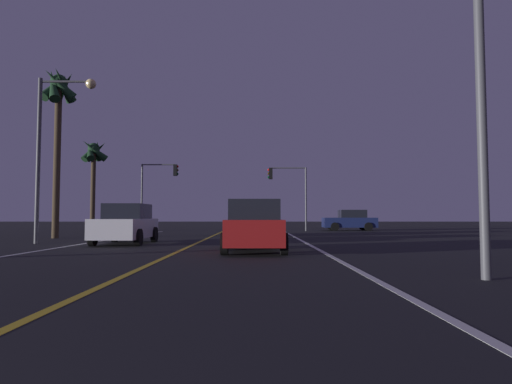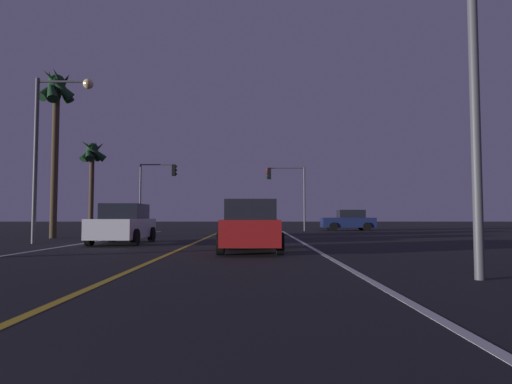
{
  "view_description": "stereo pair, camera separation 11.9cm",
  "coord_description": "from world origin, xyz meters",
  "views": [
    {
      "loc": [
        2.58,
        0.28,
        1.16
      ],
      "look_at": [
        2.71,
        28.63,
        2.74
      ],
      "focal_mm": 30.83,
      "sensor_mm": 36.0,
      "label": 1
    },
    {
      "loc": [
        2.69,
        0.28,
        1.16
      ],
      "look_at": [
        2.71,
        28.63,
        2.74
      ],
      "focal_mm": 30.83,
      "sensor_mm": 36.0,
      "label": 2
    }
  ],
  "objects": [
    {
      "name": "lane_edge_right",
      "position": [
        4.77,
        14.42,
        0.0
      ],
      "size": [
        0.16,
        40.84,
        0.01
      ],
      "primitive_type": "cube",
      "color": "silver",
      "rests_on": "ground"
    },
    {
      "name": "lane_edge_left",
      "position": [
        -4.77,
        14.42,
        0.0
      ],
      "size": [
        0.16,
        40.84,
        0.01
      ],
      "primitive_type": "cube",
      "color": "silver",
      "rests_on": "ground"
    },
    {
      "name": "lane_center_divider",
      "position": [
        0.0,
        14.42,
        0.0
      ],
      "size": [
        0.16,
        40.84,
        0.01
      ],
      "primitive_type": "cube",
      "color": "gold",
      "rests_on": "ground"
    },
    {
      "name": "car_lead_same_lane",
      "position": [
        2.52,
        14.87,
        0.82
      ],
      "size": [
        2.02,
        4.3,
        1.7
      ],
      "rotation": [
        0.0,
        0.0,
        1.57
      ],
      "color": "black",
      "rests_on": "ground"
    },
    {
      "name": "car_oncoming",
      "position": [
        -2.95,
        18.99,
        0.82
      ],
      "size": [
        2.02,
        4.3,
        1.7
      ],
      "rotation": [
        0.0,
        0.0,
        -1.57
      ],
      "color": "black",
      "rests_on": "ground"
    },
    {
      "name": "car_ahead_far",
      "position": [
        2.16,
        26.61,
        0.82
      ],
      "size": [
        2.02,
        4.3,
        1.7
      ],
      "rotation": [
        0.0,
        0.0,
        1.57
      ],
      "color": "black",
      "rests_on": "ground"
    },
    {
      "name": "car_crossing_side",
      "position": [
        10.33,
        36.51,
        0.82
      ],
      "size": [
        4.3,
        2.02,
        1.7
      ],
      "rotation": [
        0.0,
        0.0,
        3.14
      ],
      "color": "black",
      "rests_on": "ground"
    },
    {
      "name": "traffic_light_near_right",
      "position": [
        5.06,
        35.34,
        3.81
      ],
      "size": [
        3.14,
        0.36,
        5.1
      ],
      "rotation": [
        0.0,
        0.0,
        3.14
      ],
      "color": "#4C4C51",
      "rests_on": "ground"
    },
    {
      "name": "traffic_light_near_left",
      "position": [
        -5.17,
        35.34,
        3.99
      ],
      "size": [
        3.0,
        0.36,
        5.37
      ],
      "color": "#4C4C51",
      "rests_on": "ground"
    },
    {
      "name": "street_lamp_left_mid",
      "position": [
        -6.18,
        19.06,
        4.65
      ],
      "size": [
        2.51,
        0.44,
        7.17
      ],
      "color": "#4C4C51",
      "rests_on": "ground"
    },
    {
      "name": "palm_tree_left_mid",
      "position": [
        -8.14,
        23.75,
        7.41
      ],
      "size": [
        2.05,
        2.15,
        9.37
      ],
      "color": "#473826",
      "rests_on": "ground"
    },
    {
      "name": "palm_tree_left_far",
      "position": [
        -10.05,
        34.17,
        5.74
      ],
      "size": [
        2.13,
        2.11,
        7.21
      ],
      "color": "#473826",
      "rests_on": "ground"
    }
  ]
}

